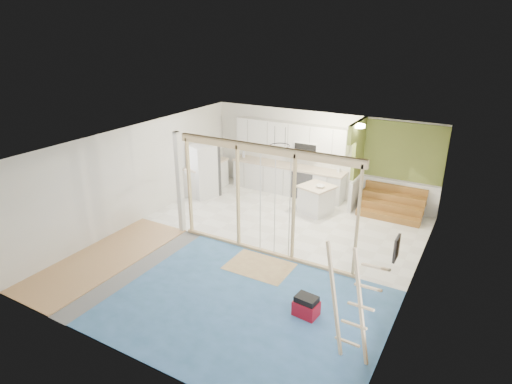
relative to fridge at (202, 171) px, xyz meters
The scene contains 17 objects.
room 3.75m from the fridge, 35.68° to the right, with size 7.01×8.01×2.61m.
floor_overlays 3.83m from the fridge, 34.27° to the right, with size 7.00×8.00×0.03m.
stud_frame 3.59m from the fridge, 38.27° to the right, with size 4.66×0.14×2.60m.
base_cabinets 1.88m from the fridge, 40.03° to the left, with size 4.45×2.24×0.93m.
upper_cabinets 2.91m from the fridge, 36.96° to the left, with size 3.60×0.41×0.85m.
green_partition 5.28m from the fridge, 16.34° to the left, with size 2.25×1.51×2.60m.
pot_rack 2.98m from the fridge, ahead, with size 0.52×0.52×0.72m.
sheathing_panel 7.74m from the fridge, 32.68° to the right, with size 0.02×4.00×2.60m, color tan.
electrical_panel 7.42m from the fridge, 28.96° to the right, with size 0.04×0.30×0.40m, color #3A3A3F.
ceiling_light 4.82m from the fridge, 10.60° to the left, with size 0.32×0.32×0.08m, color #FFEABF.
fridge is the anchor object (origin of this frame).
island 3.56m from the fridge, ahead, with size 1.05×1.05×0.82m.
bowl 3.65m from the fridge, ahead, with size 0.24×0.24×0.06m, color silver.
soap_bottle_a 1.65m from the fridge, 71.28° to the left, with size 0.10×0.10×0.26m, color silver.
soap_bottle_b 4.08m from the fridge, 23.80° to the left, with size 0.08×0.08×0.18m, color silver.
toolbox 6.38m from the fridge, 36.92° to the right, with size 0.46×0.37×0.41m.
ladder 7.48m from the fridge, 36.19° to the right, with size 1.01×0.17×1.90m.
Camera 1 is at (4.44, -7.69, 4.94)m, focal length 30.00 mm.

